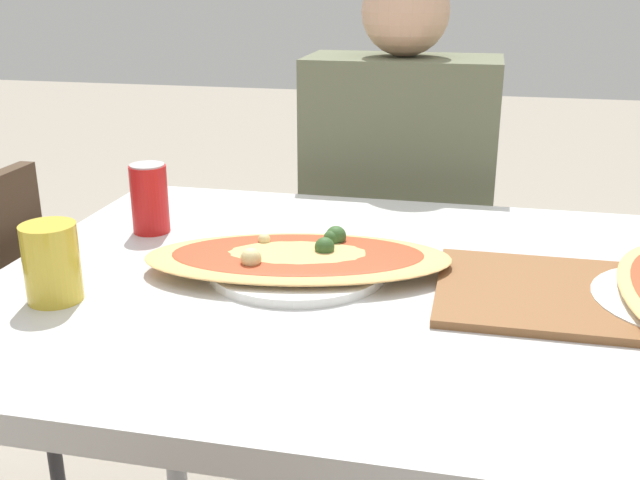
% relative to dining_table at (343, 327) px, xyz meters
% --- Properties ---
extents(dining_table, '(1.08, 0.89, 0.76)m').
position_rel_dining_table_xyz_m(dining_table, '(0.00, 0.00, 0.00)').
color(dining_table, silver).
rests_on(dining_table, ground_plane).
extents(chair_far_seated, '(0.40, 0.40, 0.88)m').
position_rel_dining_table_xyz_m(chair_far_seated, '(0.01, 0.77, -0.18)').
color(chair_far_seated, '#3F2D1E').
rests_on(chair_far_seated, ground_plane).
extents(person_seated, '(0.44, 0.26, 1.22)m').
position_rel_dining_table_xyz_m(person_seated, '(0.01, 0.66, 0.04)').
color(person_seated, '#2D2D38').
rests_on(person_seated, ground_plane).
extents(pizza_main, '(0.51, 0.31, 0.06)m').
position_rel_dining_table_xyz_m(pizza_main, '(-0.08, 0.02, 0.10)').
color(pizza_main, white).
rests_on(pizza_main, dining_table).
extents(soda_can, '(0.07, 0.07, 0.12)m').
position_rel_dining_table_xyz_m(soda_can, '(-0.38, 0.15, 0.14)').
color(soda_can, red).
rests_on(soda_can, dining_table).
extents(drink_glass, '(0.08, 0.08, 0.11)m').
position_rel_dining_table_xyz_m(drink_glass, '(-0.39, -0.16, 0.14)').
color(drink_glass, gold).
rests_on(drink_glass, dining_table).
extents(serving_tray, '(0.47, 0.28, 0.01)m').
position_rel_dining_table_xyz_m(serving_tray, '(0.38, -0.00, 0.09)').
color(serving_tray, brown).
rests_on(serving_tray, dining_table).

